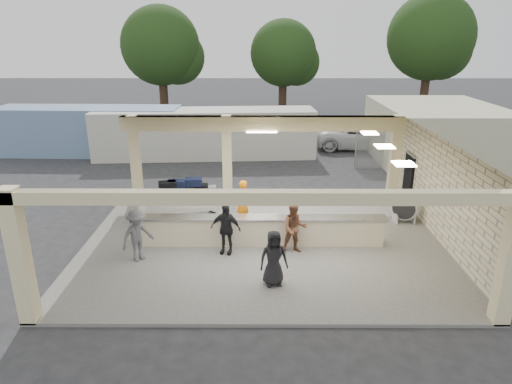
{
  "coord_description": "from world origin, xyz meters",
  "views": [
    {
      "loc": [
        -0.17,
        -14.44,
        6.83
      ],
      "look_at": [
        -0.23,
        1.0,
        1.43
      ],
      "focal_mm": 32.0,
      "sensor_mm": 36.0,
      "label": 1
    }
  ],
  "objects_px": {
    "car_white_b": "(427,134)",
    "passenger_c": "(137,235)",
    "luggage_cart": "(182,197)",
    "car_white_a": "(361,136)",
    "baggage_counter": "(263,231)",
    "car_dark": "(367,134)",
    "passenger_d": "(274,258)",
    "container_blue": "(90,131)",
    "passenger_a": "(295,228)",
    "container_white": "(205,133)",
    "drum_fan": "(405,207)",
    "baggage_handler": "(242,202)",
    "passenger_b": "(226,229)"
  },
  "relations": [
    {
      "from": "baggage_handler",
      "to": "container_blue",
      "type": "bearing_deg",
      "value": -98.3
    },
    {
      "from": "passenger_b",
      "to": "car_white_b",
      "type": "distance_m",
      "value": 19.37
    },
    {
      "from": "luggage_cart",
      "to": "passenger_d",
      "type": "bearing_deg",
      "value": -66.94
    },
    {
      "from": "passenger_a",
      "to": "container_white",
      "type": "height_order",
      "value": "container_white"
    },
    {
      "from": "baggage_counter",
      "to": "passenger_c",
      "type": "relative_size",
      "value": 4.9
    },
    {
      "from": "container_white",
      "to": "passenger_d",
      "type": "bearing_deg",
      "value": -80.21
    },
    {
      "from": "passenger_c",
      "to": "passenger_d",
      "type": "xyz_separation_m",
      "value": [
        4.16,
        -1.43,
        -0.03
      ]
    },
    {
      "from": "drum_fan",
      "to": "baggage_handler",
      "type": "height_order",
      "value": "baggage_handler"
    },
    {
      "from": "passenger_c",
      "to": "container_blue",
      "type": "xyz_separation_m",
      "value": [
        -6.2,
        13.66,
        0.44
      ]
    },
    {
      "from": "drum_fan",
      "to": "car_white_b",
      "type": "bearing_deg",
      "value": 100.75
    },
    {
      "from": "luggage_cart",
      "to": "car_white_b",
      "type": "bearing_deg",
      "value": 30.72
    },
    {
      "from": "car_white_a",
      "to": "container_blue",
      "type": "distance_m",
      "value": 16.36
    },
    {
      "from": "luggage_cart",
      "to": "car_dark",
      "type": "xyz_separation_m",
      "value": [
        9.86,
        12.67,
        -0.24
      ]
    },
    {
      "from": "passenger_b",
      "to": "container_white",
      "type": "relative_size",
      "value": 0.13
    },
    {
      "from": "passenger_a",
      "to": "passenger_c",
      "type": "bearing_deg",
      "value": -179.6
    },
    {
      "from": "drum_fan",
      "to": "container_white",
      "type": "xyz_separation_m",
      "value": [
        -8.53,
        9.98,
        0.68
      ]
    },
    {
      "from": "passenger_d",
      "to": "container_blue",
      "type": "height_order",
      "value": "container_blue"
    },
    {
      "from": "baggage_handler",
      "to": "car_white_b",
      "type": "xyz_separation_m",
      "value": [
        11.36,
        13.01,
        -0.19
      ]
    },
    {
      "from": "passenger_a",
      "to": "car_white_b",
      "type": "xyz_separation_m",
      "value": [
        9.62,
        15.31,
        -0.18
      ]
    },
    {
      "from": "luggage_cart",
      "to": "car_white_a",
      "type": "height_order",
      "value": "luggage_cart"
    },
    {
      "from": "passenger_d",
      "to": "passenger_a",
      "type": "bearing_deg",
      "value": 59.53
    },
    {
      "from": "passenger_b",
      "to": "container_blue",
      "type": "bearing_deg",
      "value": 137.6
    },
    {
      "from": "baggage_handler",
      "to": "car_white_b",
      "type": "relative_size",
      "value": 0.35
    },
    {
      "from": "baggage_counter",
      "to": "passenger_c",
      "type": "xyz_separation_m",
      "value": [
        -3.88,
        -1.16,
        0.35
      ]
    },
    {
      "from": "baggage_handler",
      "to": "passenger_b",
      "type": "bearing_deg",
      "value": 29.99
    },
    {
      "from": "drum_fan",
      "to": "passenger_d",
      "type": "distance_m",
      "value": 6.78
    },
    {
      "from": "baggage_handler",
      "to": "passenger_a",
      "type": "bearing_deg",
      "value": 78.01
    },
    {
      "from": "container_white",
      "to": "car_dark",
      "type": "bearing_deg",
      "value": 12.48
    },
    {
      "from": "passenger_a",
      "to": "car_dark",
      "type": "xyz_separation_m",
      "value": [
        5.82,
        15.44,
        -0.2
      ]
    },
    {
      "from": "car_dark",
      "to": "container_white",
      "type": "xyz_separation_m",
      "value": [
        -10.03,
        -2.91,
        0.62
      ]
    },
    {
      "from": "passenger_b",
      "to": "drum_fan",
      "type": "bearing_deg",
      "value": 35.24
    },
    {
      "from": "baggage_counter",
      "to": "container_white",
      "type": "relative_size",
      "value": 0.65
    },
    {
      "from": "baggage_handler",
      "to": "passenger_b",
      "type": "relative_size",
      "value": 1.01
    },
    {
      "from": "car_white_a",
      "to": "container_white",
      "type": "xyz_separation_m",
      "value": [
        -9.42,
        -1.91,
        0.57
      ]
    },
    {
      "from": "baggage_counter",
      "to": "luggage_cart",
      "type": "relative_size",
      "value": 2.75
    },
    {
      "from": "luggage_cart",
      "to": "car_white_a",
      "type": "bearing_deg",
      "value": 39.74
    },
    {
      "from": "passenger_b",
      "to": "passenger_d",
      "type": "distance_m",
      "value": 2.42
    },
    {
      "from": "car_white_b",
      "to": "passenger_c",
      "type": "bearing_deg",
      "value": 141.75
    },
    {
      "from": "container_white",
      "to": "container_blue",
      "type": "xyz_separation_m",
      "value": [
        -6.88,
        0.6,
        0.02
      ]
    },
    {
      "from": "passenger_d",
      "to": "car_white_b",
      "type": "relative_size",
      "value": 0.34
    },
    {
      "from": "luggage_cart",
      "to": "passenger_d",
      "type": "distance_m",
      "value": 5.78
    },
    {
      "from": "drum_fan",
      "to": "car_dark",
      "type": "xyz_separation_m",
      "value": [
        1.5,
        12.89,
        0.06
      ]
    },
    {
      "from": "car_white_b",
      "to": "container_blue",
      "type": "relative_size",
      "value": 0.45
    },
    {
      "from": "baggage_handler",
      "to": "container_blue",
      "type": "distance_m",
      "value": 14.3
    },
    {
      "from": "passenger_a",
      "to": "passenger_b",
      "type": "distance_m",
      "value": 2.19
    },
    {
      "from": "luggage_cart",
      "to": "passenger_b",
      "type": "height_order",
      "value": "passenger_b"
    },
    {
      "from": "passenger_b",
      "to": "container_blue",
      "type": "distance_m",
      "value": 15.89
    },
    {
      "from": "baggage_handler",
      "to": "passenger_b",
      "type": "height_order",
      "value": "baggage_handler"
    },
    {
      "from": "passenger_c",
      "to": "car_dark",
      "type": "relative_size",
      "value": 0.38
    },
    {
      "from": "car_white_a",
      "to": "car_white_b",
      "type": "relative_size",
      "value": 1.14
    }
  ]
}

